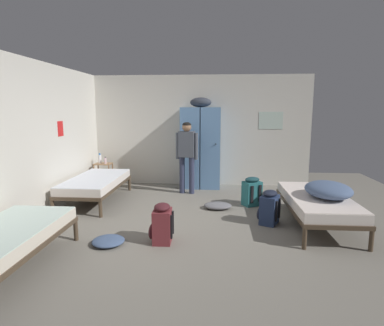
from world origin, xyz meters
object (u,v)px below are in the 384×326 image
at_px(backpack_navy, 269,208).
at_px(water_bottle, 100,159).
at_px(clothes_pile_grey, 218,206).
at_px(shelf_unit, 104,173).
at_px(bed_left_rear, 96,183).
at_px(person_traveler, 187,151).
at_px(backpack_maroon, 162,224).
at_px(locker_bank, 201,146).
at_px(bed_right, 317,202).
at_px(bedding_heap, 328,190).
at_px(lotion_bottle, 105,161).
at_px(backpack_teal, 252,192).
at_px(clothes_pile_denim, 108,241).
at_px(bed_left_front, 2,240).

bearing_deg(backpack_navy, water_bottle, 148.31).
bearing_deg(clothes_pile_grey, shelf_unit, 151.54).
bearing_deg(bed_left_rear, clothes_pile_grey, -6.82).
bearing_deg(clothes_pile_grey, person_traveler, 122.16).
bearing_deg(backpack_maroon, locker_bank, 83.34).
bearing_deg(water_bottle, bed_right, -27.22).
xyz_separation_m(bedding_heap, lotion_bottle, (-4.24, 2.26, 0.03)).
relative_size(bed_left_rear, backpack_navy, 3.45).
bearing_deg(bed_right, backpack_maroon, -160.28).
xyz_separation_m(bed_right, person_traveler, (-2.21, 1.80, 0.55)).
height_order(person_traveler, water_bottle, person_traveler).
bearing_deg(water_bottle, lotion_bottle, -21.80).
bearing_deg(backpack_teal, clothes_pile_denim, -137.17).
height_order(bed_right, clothes_pile_grey, bed_right).
height_order(shelf_unit, bed_left_front, shelf_unit).
height_order(backpack_navy, clothes_pile_grey, backpack_navy).
bearing_deg(water_bottle, clothes_pile_grey, -28.08).
bearing_deg(water_bottle, bed_left_front, -85.26).
distance_m(bed_left_rear, backpack_maroon, 2.47).
relative_size(shelf_unit, clothes_pile_denim, 1.30).
bearing_deg(lotion_bottle, clothes_pile_grey, -28.43).
bearing_deg(backpack_navy, backpack_teal, 99.44).
xyz_separation_m(locker_bank, water_bottle, (-2.33, -0.18, -0.30)).
height_order(locker_bank, clothes_pile_grey, locker_bank).
xyz_separation_m(locker_bank, backpack_navy, (1.21, -2.36, -0.71)).
xyz_separation_m(bed_left_rear, bedding_heap, (4.06, -1.15, 0.23)).
height_order(lotion_bottle, backpack_teal, lotion_bottle).
height_order(locker_bank, bed_right, locker_bank).
relative_size(shelf_unit, backpack_navy, 1.04).
xyz_separation_m(person_traveler, backpack_navy, (1.47, -1.79, -0.67)).
bearing_deg(backpack_navy, bed_left_front, -150.77).
bearing_deg(backpack_teal, bedding_heap, -47.99).
bearing_deg(person_traveler, shelf_unit, 169.25).
height_order(water_bottle, lotion_bottle, water_bottle).
bearing_deg(bed_left_rear, clothes_pile_denim, -65.34).
bearing_deg(clothes_pile_denim, backpack_teal, 42.83).
xyz_separation_m(backpack_maroon, backpack_navy, (1.58, 0.84, 0.00)).
xyz_separation_m(bed_right, lotion_bottle, (-4.12, 2.14, 0.26)).
xyz_separation_m(person_traveler, backpack_maroon, (-0.11, -2.63, -0.67)).
distance_m(bed_left_front, backpack_maroon, 1.89).
bearing_deg(person_traveler, bedding_heap, -39.58).
relative_size(bedding_heap, clothes_pile_denim, 1.87).
height_order(locker_bank, backpack_navy, locker_bank).
height_order(locker_bank, person_traveler, locker_bank).
xyz_separation_m(locker_bank, clothes_pile_denim, (-1.09, -3.34, -0.92)).
bearing_deg(backpack_maroon, clothes_pile_grey, 63.71).
distance_m(bed_right, bed_left_rear, 4.07).
bearing_deg(bed_left_front, shelf_unit, 93.61).
height_order(water_bottle, backpack_teal, water_bottle).
xyz_separation_m(backpack_teal, clothes_pile_grey, (-0.64, -0.27, -0.20)).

